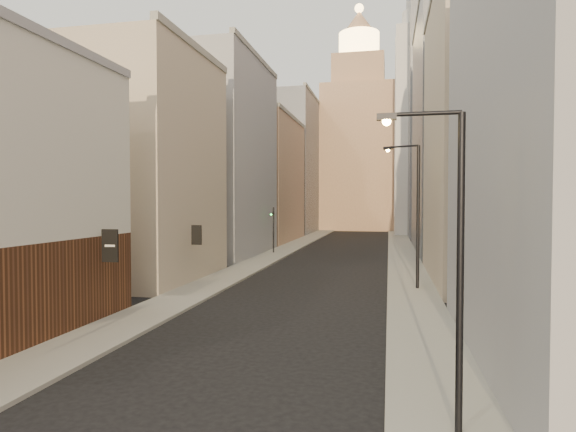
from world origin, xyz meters
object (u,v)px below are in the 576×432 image
(traffic_light_left, at_px, (273,219))
(streetlamp_mid, at_px, (414,207))
(clock_tower, at_px, (359,141))
(white_tower, at_px, (420,124))
(streetlamp_near, at_px, (451,253))

(traffic_light_left, bearing_deg, streetlamp_mid, 128.62)
(clock_tower, distance_m, traffic_light_left, 50.23)
(white_tower, distance_m, streetlamp_near, 73.31)
(streetlamp_near, height_order, streetlamp_mid, streetlamp_mid)
(clock_tower, height_order, streetlamp_near, clock_tower)
(white_tower, height_order, streetlamp_near, white_tower)
(white_tower, relative_size, streetlamp_mid, 4.53)
(clock_tower, height_order, streetlamp_mid, clock_tower)
(white_tower, relative_size, traffic_light_left, 8.30)
(clock_tower, xyz_separation_m, traffic_light_left, (-5.98, -47.88, -13.96))
(streetlamp_mid, relative_size, traffic_light_left, 1.83)
(clock_tower, bearing_deg, white_tower, -51.84)
(clock_tower, bearing_deg, streetlamp_mid, -83.44)
(white_tower, distance_m, streetlamp_mid, 54.16)
(white_tower, bearing_deg, streetlamp_mid, -93.68)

